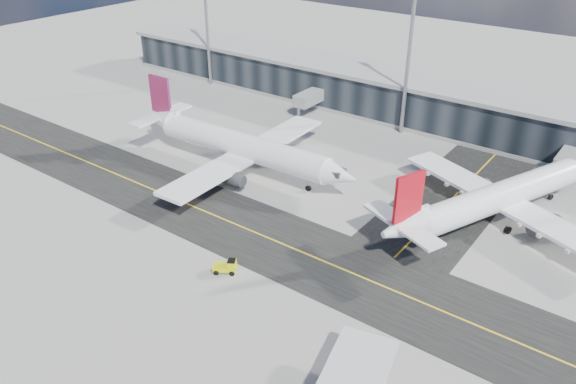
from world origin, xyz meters
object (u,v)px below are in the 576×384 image
at_px(airliner_af, 239,146).
at_px(baggage_tug, 227,266).
at_px(airliner_redtail, 496,198).
at_px(service_van, 547,176).

height_order(airliner_af, baggage_tug, airliner_af).
bearing_deg(baggage_tug, airliner_af, -174.14).
relative_size(airliner_redtail, service_van, 7.58).
xyz_separation_m(airliner_af, service_van, (42.54, 26.24, -3.53)).
relative_size(airliner_redtail, baggage_tug, 12.27).
bearing_deg(service_van, airliner_redtail, -102.07).
distance_m(airliner_af, service_van, 50.11).
bearing_deg(airliner_redtail, service_van, 104.09).
distance_m(baggage_tug, service_van, 55.07).
height_order(airliner_af, airliner_redtail, airliner_af).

